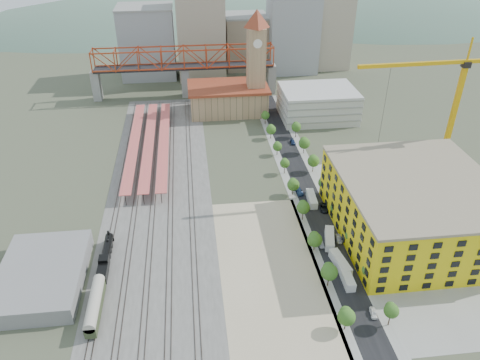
{
  "coord_description": "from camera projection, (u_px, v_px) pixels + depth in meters",
  "views": [
    {
      "loc": [
        -23.67,
        -129.57,
        89.95
      ],
      "look_at": [
        -8.59,
        0.83,
        10.0
      ],
      "focal_mm": 35.0,
      "sensor_mm": 36.0,
      "label": 1
    }
  ],
  "objects": [
    {
      "name": "rail_tracks",
      "position": [
        155.0,
        184.0,
        170.1
      ],
      "size": [
        26.56,
        160.0,
        0.18
      ],
      "color": "#382B23",
      "rests_on": "ground"
    },
    {
      "name": "car_3",
      "position": [
        299.0,
        191.0,
        164.98
      ],
      "size": [
        2.68,
        5.61,
        1.58
      ],
      "primitive_type": "imported",
      "rotation": [
        0.0,
        0.0,
        0.09
      ],
      "color": "navy",
      "rests_on": "ground"
    },
    {
      "name": "car_6",
      "position": [
        324.0,
        208.0,
        156.21
      ],
      "size": [
        3.28,
        5.71,
        1.5
      ],
      "primitive_type": "imported",
      "rotation": [
        0.0,
        0.0,
        -0.15
      ],
      "color": "black",
      "rests_on": "ground"
    },
    {
      "name": "site_trailer_b",
      "position": [
        340.0,
        263.0,
        131.83
      ],
      "size": [
        4.12,
        10.28,
        2.74
      ],
      "primitive_type": "cube",
      "rotation": [
        0.0,
        0.0,
        0.15
      ],
      "color": "silver",
      "rests_on": "ground"
    },
    {
      "name": "parking_garage",
      "position": [
        318.0,
        103.0,
        218.32
      ],
      "size": [
        34.0,
        26.0,
        14.0
      ],
      "primitive_type": "cube",
      "color": "silver",
      "rests_on": "ground"
    },
    {
      "name": "station_hall",
      "position": [
        228.0,
        98.0,
        224.65
      ],
      "size": [
        38.0,
        24.0,
        13.1
      ],
      "color": "tan",
      "rests_on": "ground"
    },
    {
      "name": "street_asphalt",
      "position": [
        301.0,
        179.0,
        173.32
      ],
      "size": [
        12.0,
        170.0,
        0.06
      ],
      "primitive_type": "cube",
      "color": "black",
      "rests_on": "ground"
    },
    {
      "name": "truss_bridge",
      "position": [
        184.0,
        60.0,
        235.86
      ],
      "size": [
        94.0,
        9.6,
        25.6
      ],
      "color": "gray",
      "rests_on": "ground"
    },
    {
      "name": "car_0",
      "position": [
        331.0,
        269.0,
        130.67
      ],
      "size": [
        1.73,
        4.27,
        1.45
      ],
      "primitive_type": "imported",
      "rotation": [
        0.0,
        0.0,
        -0.0
      ],
      "color": "silver",
      "rests_on": "ground"
    },
    {
      "name": "dirt_lot",
      "position": [
        269.0,
        268.0,
        131.91
      ],
      "size": [
        28.0,
        67.0,
        0.06
      ],
      "primitive_type": "cube",
      "color": "tan",
      "rests_on": "ground"
    },
    {
      "name": "coach",
      "position": [
        95.0,
        305.0,
        116.17
      ],
      "size": [
        2.97,
        17.23,
        5.41
      ],
      "color": "#2D391F",
      "rests_on": "ground"
    },
    {
      "name": "warehouse",
      "position": [
        42.0,
        276.0,
        125.81
      ],
      "size": [
        22.0,
        32.0,
        5.0
      ],
      "primitive_type": "cube",
      "color": "gray",
      "rests_on": "ground"
    },
    {
      "name": "sidewalk_west",
      "position": [
        287.0,
        180.0,
        172.79
      ],
      "size": [
        3.0,
        170.0,
        0.04
      ],
      "primitive_type": "cube",
      "color": "gray",
      "rests_on": "ground"
    },
    {
      "name": "car_4",
      "position": [
        373.0,
        313.0,
        116.93
      ],
      "size": [
        2.13,
        4.1,
        1.33
      ],
      "primitive_type": "imported",
      "rotation": [
        0.0,
        0.0,
        -0.15
      ],
      "color": "white",
      "rests_on": "ground"
    },
    {
      "name": "car_7",
      "position": [
        293.0,
        142.0,
        198.11
      ],
      "size": [
        1.95,
        4.57,
        1.31
      ],
      "primitive_type": "imported",
      "rotation": [
        0.0,
        0.0,
        -0.02
      ],
      "color": "navy",
      "rests_on": "ground"
    },
    {
      "name": "street_trees",
      "position": [
        308.0,
        194.0,
        164.85
      ],
      "size": [
        15.4,
        124.4,
        8.0
      ],
      "color": "#2A5C1B",
      "rests_on": "ground"
    },
    {
      "name": "car_5",
      "position": [
        338.0,
        239.0,
        142.17
      ],
      "size": [
        1.72,
        4.33,
        1.4
      ],
      "primitive_type": "imported",
      "rotation": [
        0.0,
        0.0,
        -0.06
      ],
      "color": "gray",
      "rests_on": "ground"
    },
    {
      "name": "construction_building",
      "position": [
        414.0,
        207.0,
        141.3
      ],
      "size": [
        44.6,
        50.6,
        18.8
      ],
      "color": "yellow",
      "rests_on": "ground"
    },
    {
      "name": "locomotive",
      "position": [
        106.0,
        256.0,
        133.53
      ],
      "size": [
        2.68,
        20.68,
        5.17
      ],
      "color": "black",
      "rests_on": "ground"
    },
    {
      "name": "car_2",
      "position": [
        305.0,
        206.0,
        157.2
      ],
      "size": [
        2.66,
        5.01,
        1.34
      ],
      "primitive_type": "imported",
      "rotation": [
        0.0,
        0.0,
        0.09
      ],
      "color": "black",
      "rests_on": "ground"
    },
    {
      "name": "distant_hills",
      "position": [
        266.0,
        113.0,
        425.44
      ],
      "size": [
        647.0,
        264.0,
        227.0
      ],
      "color": "#4C6B59",
      "rests_on": "ground"
    },
    {
      "name": "site_trailer_d",
      "position": [
        312.0,
        199.0,
        159.79
      ],
      "size": [
        3.15,
        9.72,
        2.62
      ],
      "primitive_type": "cube",
      "rotation": [
        0.0,
        0.0,
        -0.07
      ],
      "color": "silver",
      "rests_on": "ground"
    },
    {
      "name": "site_trailer_a",
      "position": [
        346.0,
        277.0,
        127.16
      ],
      "size": [
        2.7,
        9.62,
        2.62
      ],
      "primitive_type": "cube",
      "rotation": [
        0.0,
        0.0,
        -0.02
      ],
      "color": "silver",
      "rests_on": "ground"
    },
    {
      "name": "clock_tower",
      "position": [
        256.0,
        53.0,
        212.77
      ],
      "size": [
        12.0,
        12.0,
        52.0
      ],
      "color": "tan",
      "rests_on": "ground"
    },
    {
      "name": "site_trailer_c",
      "position": [
        329.0,
        239.0,
        141.18
      ],
      "size": [
        5.03,
        10.24,
        2.71
      ],
      "primitive_type": "cube",
      "rotation": [
        0.0,
        0.0,
        -0.26
      ],
      "color": "silver",
      "rests_on": "ground"
    },
    {
      "name": "construction_pad",
      "position": [
        417.0,
        231.0,
        146.47
      ],
      "size": [
        50.0,
        90.0,
        0.06
      ],
      "primitive_type": "cube",
      "color": "gray",
      "rests_on": "ground"
    },
    {
      "name": "skyline",
      "position": [
        239.0,
        32.0,
        268.65
      ],
      "size": [
        133.0,
        46.0,
        60.0
      ],
      "color": "#9EA0A3",
      "rests_on": "ground"
    },
    {
      "name": "car_1",
      "position": [
        321.0,
        244.0,
        140.21
      ],
      "size": [
        1.69,
        4.05,
        1.3
      ],
      "primitive_type": "imported",
      "rotation": [
        0.0,
        0.0,
        0.08
      ],
      "color": "gray",
      "rests_on": "ground"
    },
    {
      "name": "tower_crane",
      "position": [
        448.0,
        99.0,
        154.69
      ],
      "size": [
        49.22,
        3.72,
        52.53
      ],
      "color": "#EDAE0F",
      "rests_on": "ground"
    },
    {
      "name": "platform_canopies",
      "position": [
        149.0,
        142.0,
        191.12
      ],
      "size": [
        16.0,
        80.0,
        4.12
      ],
      "color": "#D96053",
      "rests_on": "ground"
    },
    {
      "name": "ground",
      "position": [
        265.0,
        205.0,
        159.04
      ],
      "size": [
        400.0,
        400.0,
        0.0
      ],
      "primitive_type": "plane",
      "color": "#474C38",
      "rests_on": "ground"
    },
    {
      "name": "sidewalk_east",
      "position": [
        316.0,
        178.0,
        173.87
      ],
      "size": [
        3.0,
        170.0,
        0.04
      ],
      "primitive_type": "cube",
      "color": "gray",
      "rests_on": "ground"
    },
    {
      "name": "ballast_strip",
      "position": [
        160.0,
        184.0,
        170.34
      ],
      "size": [
        36.0,
        165.0,
        0.06
      ],
      "primitive_type": "cube",
      "color": "#605E59",
      "rests_on": "ground"
    }
  ]
}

